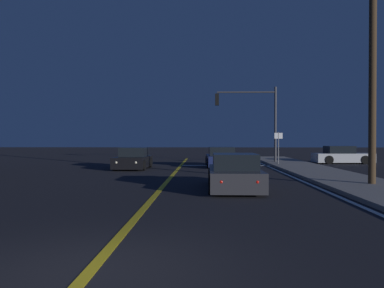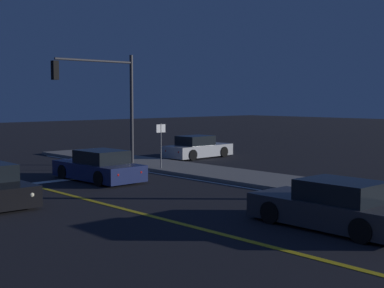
# 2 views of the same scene
# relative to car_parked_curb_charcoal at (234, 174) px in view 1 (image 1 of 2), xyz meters

# --- Properties ---
(ground_plane) EXTENTS (160.00, 160.00, 0.00)m
(ground_plane) POSITION_rel_car_parked_curb_charcoal_xyz_m (-2.77, -9.23, -0.58)
(ground_plane) COLOR black
(sidewalk_right) EXTENTS (3.20, 42.46, 0.15)m
(sidewalk_right) POSITION_rel_car_parked_curb_charcoal_xyz_m (5.09, 2.56, -0.51)
(sidewalk_right) COLOR gray
(sidewalk_right) RESTS_ON ground
(lane_line_center) EXTENTS (0.20, 40.10, 0.01)m
(lane_line_center) POSITION_rel_car_parked_curb_charcoal_xyz_m (-2.77, 2.56, -0.58)
(lane_line_center) COLOR gold
(lane_line_center) RESTS_ON ground
(lane_line_edge_right) EXTENTS (0.16, 40.10, 0.01)m
(lane_line_edge_right) POSITION_rel_car_parked_curb_charcoal_xyz_m (3.24, 2.56, -0.58)
(lane_line_edge_right) COLOR white
(lane_line_edge_right) RESTS_ON ground
(stop_bar) EXTENTS (6.26, 0.50, 0.01)m
(stop_bar) POSITION_rel_car_parked_curb_charcoal_xyz_m (0.36, 12.86, -0.58)
(stop_bar) COLOR white
(stop_bar) RESTS_ON ground
(car_parked_curb_charcoal) EXTENTS (1.98, 4.66, 1.34)m
(car_parked_curb_charcoal) POSITION_rel_car_parked_curb_charcoal_xyz_m (0.00, 0.00, 0.00)
(car_parked_curb_charcoal) COLOR #2D2D33
(car_parked_curb_charcoal) RESTS_ON ground
(car_mid_block_black) EXTENTS (2.01, 4.24, 1.34)m
(car_mid_block_black) POSITION_rel_car_parked_curb_charcoal_xyz_m (-5.61, 9.84, -0.00)
(car_mid_block_black) COLOR black
(car_mid_block_black) RESTS_ON ground
(car_following_oncoming_silver) EXTENTS (4.44, 2.00, 1.34)m
(car_following_oncoming_silver) POSITION_rel_car_parked_curb_charcoal_xyz_m (9.42, 15.51, -0.00)
(car_following_oncoming_silver) COLOR #B2B5BA
(car_following_oncoming_silver) RESTS_ON ground
(car_far_approaching_navy) EXTENTS (2.09, 4.57, 1.34)m
(car_far_approaching_navy) POSITION_rel_car_parked_curb_charcoal_xyz_m (0.01, 11.73, -0.00)
(car_far_approaching_navy) COLOR navy
(car_far_approaching_navy) RESTS_ON ground
(traffic_signal_near_right) EXTENTS (4.67, 0.28, 5.84)m
(traffic_signal_near_right) POSITION_rel_car_parked_curb_charcoal_xyz_m (2.61, 15.16, 3.36)
(traffic_signal_near_right) COLOR #38383D
(traffic_signal_near_right) RESTS_ON ground
(utility_pole_right) EXTENTS (1.91, 0.28, 10.49)m
(utility_pole_right) POSITION_rel_car_parked_curb_charcoal_xyz_m (5.39, 0.70, 4.91)
(utility_pole_right) COLOR #42301E
(utility_pole_right) RESTS_ON ground
(street_sign_corner) EXTENTS (0.56, 0.06, 2.35)m
(street_sign_corner) POSITION_rel_car_parked_curb_charcoal_xyz_m (3.99, 12.36, 1.00)
(street_sign_corner) COLOR slate
(street_sign_corner) RESTS_ON ground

